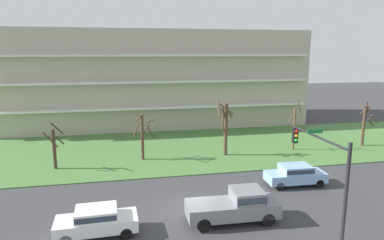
# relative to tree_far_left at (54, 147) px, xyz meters

# --- Properties ---
(ground) EXTENTS (160.00, 160.00, 0.00)m
(ground) POSITION_rel_tree_far_left_xyz_m (9.74, -9.75, -2.03)
(ground) COLOR #38383A
(grass_lawn_strip) EXTENTS (80.00, 16.00, 0.08)m
(grass_lawn_strip) POSITION_rel_tree_far_left_xyz_m (9.74, 4.25, -1.99)
(grass_lawn_strip) COLOR #477238
(grass_lawn_strip) RESTS_ON ground
(apartment_building) EXTENTS (40.81, 14.46, 12.60)m
(apartment_building) POSITION_rel_tree_far_left_xyz_m (9.74, 19.01, 4.27)
(apartment_building) COLOR #B2A899
(apartment_building) RESTS_ON ground
(tree_far_left) EXTENTS (1.61, 1.18, 4.27)m
(tree_far_left) POSITION_rel_tree_far_left_xyz_m (0.00, 0.00, 0.00)
(tree_far_left) COLOR #423023
(tree_far_left) RESTS_ON ground
(tree_left) EXTENTS (2.01, 2.21, 4.43)m
(tree_left) POSITION_rel_tree_far_left_xyz_m (7.49, 1.25, 0.41)
(tree_left) COLOR #4C3828
(tree_left) RESTS_ON ground
(tree_center) EXTENTS (1.50, 1.69, 5.29)m
(tree_center) POSITION_rel_tree_far_left_xyz_m (15.27, 1.02, 0.91)
(tree_center) COLOR #4C3828
(tree_center) RESTS_ON ground
(tree_right) EXTENTS (1.12, 1.21, 5.26)m
(tree_right) POSITION_rel_tree_far_left_xyz_m (22.74, 1.52, 0.40)
(tree_right) COLOR brown
(tree_right) RESTS_ON ground
(tree_far_right) EXTENTS (2.04, 2.12, 4.84)m
(tree_far_right) POSITION_rel_tree_far_left_xyz_m (30.71, 1.38, 0.48)
(tree_far_right) COLOR #4C3828
(tree_far_right) RESTS_ON ground
(pickup_gray_near_left) EXTENTS (5.45, 2.15, 1.95)m
(pickup_gray_near_left) POSITION_rel_tree_far_left_xyz_m (12.11, -11.75, -1.02)
(pickup_gray_near_left) COLOR slate
(pickup_gray_near_left) RESTS_ON ground
(sedan_white_center_left) EXTENTS (4.46, 1.96, 1.57)m
(sedan_white_center_left) POSITION_rel_tree_far_left_xyz_m (4.13, -11.75, -1.16)
(sedan_white_center_left) COLOR white
(sedan_white_center_left) RESTS_ON ground
(sedan_blue_center_right) EXTENTS (4.46, 1.95, 1.57)m
(sedan_blue_center_right) POSITION_rel_tree_far_left_xyz_m (18.29, -7.25, -1.16)
(sedan_blue_center_right) COLOR #8CB2E0
(sedan_blue_center_right) RESTS_ON ground
(traffic_signal_mast) EXTENTS (0.90, 5.50, 5.83)m
(traffic_signal_mast) POSITION_rel_tree_far_left_xyz_m (15.90, -14.41, 1.99)
(traffic_signal_mast) COLOR black
(traffic_signal_mast) RESTS_ON ground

